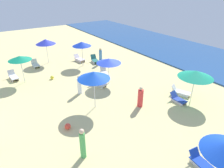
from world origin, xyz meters
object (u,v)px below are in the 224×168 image
at_px(umbrella_5, 45,42).
at_px(beachgoer_5, 101,56).
at_px(umbrella_4, 196,74).
at_px(beachgoer_4, 140,97).
at_px(umbrella_2, 94,75).
at_px(lounge_chair_6_0, 95,60).
at_px(lounge_chair_3_0, 98,83).
at_px(lounge_chair_3_1, 105,73).
at_px(lounge_chair_1_0, 13,77).
at_px(umbrella_3, 109,61).
at_px(lounge_chair_4_0, 178,99).
at_px(lounge_chair_7_0, 201,162).
at_px(beach_ball_1, 68,126).
at_px(umbrella_6, 82,44).
at_px(beachgoer_3, 79,85).
at_px(lounge_chair_6_1, 79,59).
at_px(beachgoer_1, 83,144).
at_px(umbrella_1, 20,58).
at_px(beach_ball_2, 52,77).
at_px(lounge_chair_4_1, 180,92).
at_px(lounge_chair_5_0, 36,64).

height_order(umbrella_5, beachgoer_5, umbrella_5).
distance_m(umbrella_4, beachgoer_4, 4.20).
relative_size(umbrella_2, umbrella_4, 1.11).
bearing_deg(umbrella_4, lounge_chair_6_0, -170.52).
relative_size(lounge_chair_3_0, lounge_chair_3_1, 0.94).
bearing_deg(lounge_chair_1_0, umbrella_3, -44.20).
bearing_deg(lounge_chair_1_0, lounge_chair_4_0, -54.70).
height_order(lounge_chair_6_0, lounge_chair_7_0, lounge_chair_6_0).
bearing_deg(beach_ball_1, lounge_chair_7_0, 34.65).
relative_size(umbrella_6, beachgoer_4, 1.66).
height_order(umbrella_4, lounge_chair_6_0, umbrella_4).
relative_size(lounge_chair_3_1, beachgoer_4, 1.05).
bearing_deg(beachgoer_3, lounge_chair_6_1, -107.76).
bearing_deg(umbrella_6, beachgoer_1, -26.38).
relative_size(lounge_chair_1_0, umbrella_4, 0.61).
bearing_deg(umbrella_1, beach_ball_2, 72.30).
xyz_separation_m(lounge_chair_1_0, beach_ball_1, (9.37, 1.40, -0.08)).
bearing_deg(lounge_chair_4_1, umbrella_6, 86.21).
bearing_deg(lounge_chair_7_0, lounge_chair_4_0, 56.98).
height_order(umbrella_6, lounge_chair_6_1, umbrella_6).
bearing_deg(umbrella_5, beach_ball_1, -12.63).
bearing_deg(lounge_chair_1_0, umbrella_1, -64.78).
xyz_separation_m(umbrella_2, beachgoer_1, (3.62, -2.72, -1.63)).
xyz_separation_m(beachgoer_3, beachgoer_5, (-4.81, 4.84, 0.12)).
height_order(umbrella_3, beach_ball_2, umbrella_3).
xyz_separation_m(lounge_chair_3_0, beachgoer_4, (4.44, 0.85, 0.48)).
relative_size(umbrella_1, beach_ball_2, 7.55).
distance_m(lounge_chair_3_1, lounge_chair_5_0, 7.76).
bearing_deg(beachgoer_3, lounge_chair_3_1, -145.13).
bearing_deg(lounge_chair_3_1, umbrella_5, 132.44).
relative_size(umbrella_2, lounge_chair_6_0, 2.00).
distance_m(umbrella_1, beach_ball_1, 8.44).
height_order(umbrella_2, beach_ball_1, umbrella_2).
bearing_deg(umbrella_2, lounge_chair_5_0, -172.21).
bearing_deg(umbrella_3, umbrella_1, -125.20).
bearing_deg(umbrella_5, lounge_chair_6_0, 57.30).
distance_m(lounge_chair_1_0, lounge_chair_3_0, 7.98).
xyz_separation_m(lounge_chair_6_1, beachgoer_5, (2.00, 1.63, 0.54)).
xyz_separation_m(umbrella_3, beachgoer_1, (6.28, -5.63, -1.23)).
height_order(lounge_chair_1_0, beachgoer_4, beachgoer_4).
bearing_deg(lounge_chair_7_0, umbrella_5, 102.06).
relative_size(lounge_chair_5_0, lounge_chair_7_0, 0.99).
distance_m(umbrella_5, beachgoer_5, 6.04).
distance_m(umbrella_4, beach_ball_2, 12.19).
height_order(umbrella_2, lounge_chair_3_1, umbrella_2).
distance_m(lounge_chair_1_0, lounge_chair_5_0, 3.27).
relative_size(umbrella_2, umbrella_3, 1.20).
distance_m(umbrella_1, beachgoer_4, 10.63).
bearing_deg(lounge_chair_6_1, umbrella_4, -85.60).
bearing_deg(beachgoer_4, beach_ball_2, -48.38).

